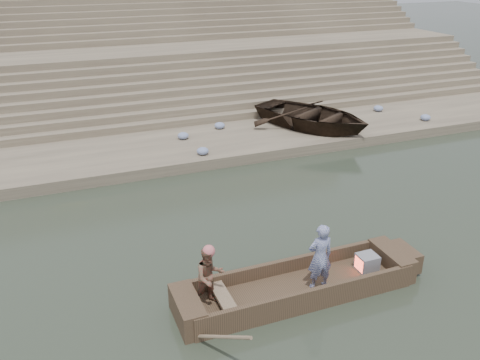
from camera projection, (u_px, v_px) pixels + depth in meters
ground at (331, 244)px, 13.45m from camera, size 120.00×120.00×0.00m
lower_landing at (228, 142)px, 20.17m from camera, size 32.00×4.00×0.40m
mid_landing at (177, 75)px, 26.05m from camera, size 32.00×3.00×2.80m
upper_landing at (147, 33)px, 31.51m from camera, size 32.00×3.00×5.20m
ghat_steps at (169, 61)px, 27.32m from camera, size 32.00×11.00×5.20m
main_rowboat at (297, 291)px, 11.41m from camera, size 5.00×1.30×0.22m
rowboat_trim at (305, 282)px, 11.39m from camera, size 6.04×2.63×2.03m
standing_man at (320, 257)px, 11.04m from camera, size 0.60×0.40×1.59m
rowing_man at (210, 276)px, 10.55m from camera, size 0.72×0.59×1.36m
television at (367, 263)px, 11.90m from camera, size 0.46×0.42×0.40m
beached_rowboat at (312, 115)px, 21.06m from camera, size 5.65×6.21×1.05m
cloth_bundles at (289, 126)px, 20.99m from camera, size 11.02×3.05×0.26m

